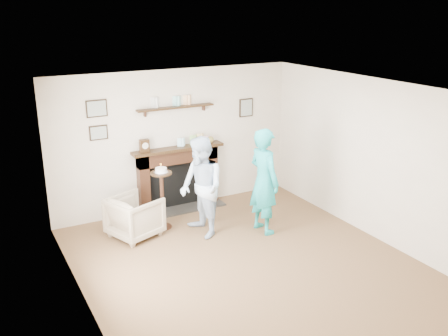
{
  "coord_description": "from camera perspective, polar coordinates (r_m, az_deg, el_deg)",
  "views": [
    {
      "loc": [
        -3.31,
        -5.44,
        3.52
      ],
      "look_at": [
        0.12,
        0.9,
        1.17
      ],
      "focal_mm": 40.0,
      "sensor_mm": 36.0,
      "label": 1
    }
  ],
  "objects": [
    {
      "name": "pedestal_table",
      "position": [
        8.18,
        -7.12,
        -2.37
      ],
      "size": [
        0.35,
        0.35,
        1.11
      ],
      "color": "black",
      "rests_on": "ground"
    },
    {
      "name": "woman",
      "position": [
        8.3,
        4.44,
        -7.11
      ],
      "size": [
        0.47,
        0.66,
        1.72
      ],
      "primitive_type": "imported",
      "rotation": [
        0.0,
        0.0,
        1.67
      ],
      "color": "#21C0A7",
      "rests_on": "ground"
    },
    {
      "name": "armchair",
      "position": [
        8.21,
        -10.04,
        -7.62
      ],
      "size": [
        0.94,
        0.92,
        0.67
      ],
      "primitive_type": "imported",
      "rotation": [
        0.0,
        0.0,
        1.93
      ],
      "color": "tan",
      "rests_on": "ground"
    },
    {
      "name": "man",
      "position": [
        8.14,
        -2.51,
        -7.58
      ],
      "size": [
        0.64,
        0.81,
        1.61
      ],
      "primitive_type": "imported",
      "rotation": [
        0.0,
        0.0,
        -1.54
      ],
      "color": "silver",
      "rests_on": "ground"
    },
    {
      "name": "room_shell",
      "position": [
        7.22,
        -0.06,
        2.83
      ],
      "size": [
        4.54,
        5.02,
        2.52
      ],
      "color": "silver",
      "rests_on": "ground"
    },
    {
      "name": "ground",
      "position": [
        7.28,
        2.59,
        -10.89
      ],
      "size": [
        5.0,
        5.0,
        0.0
      ],
      "primitive_type": "plane",
      "color": "brown",
      "rests_on": "ground"
    }
  ]
}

